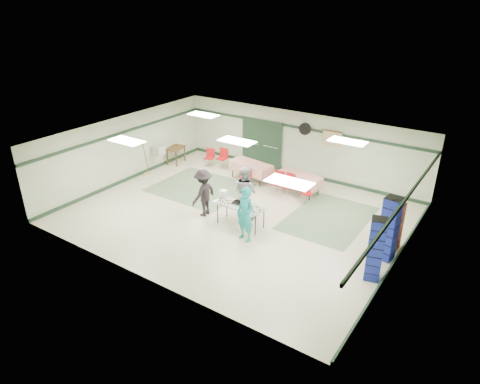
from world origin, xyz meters
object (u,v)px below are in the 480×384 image
Objects in this scene: volunteer_grey at (245,192)px; crate_stack_blue_a at (389,229)px; office_printer at (159,150)px; volunteer_teal at (245,214)px; chair_loose_b at (210,156)px; chair_loose_a at (223,156)px; crate_stack_red at (395,226)px; chair_d at (246,174)px; dining_table_a at (299,179)px; chair_b at (278,180)px; serving_table at (241,206)px; printer_table at (176,149)px; broom at (146,158)px; chair_c at (308,190)px; chair_a at (289,183)px; crate_stack_blue_b at (375,249)px; dining_table_b at (251,167)px; volunteer_dark at (204,193)px.

volunteer_grey is 4.84m from crate_stack_blue_a.
office_printer is (-5.46, 1.49, -0.01)m from volunteer_grey.
chair_loose_b is at bearing 149.05° from volunteer_teal.
chair_loose_b is at bearing -163.66° from chair_loose_a.
crate_stack_red is (4.84, 0.83, -0.18)m from volunteer_grey.
chair_loose_b is at bearing 176.59° from chair_d.
chair_b is at bearing -128.20° from dining_table_a.
printer_table is (-5.71, 3.19, -0.07)m from serving_table.
broom is (-5.79, 1.42, 0.03)m from serving_table.
volunteer_teal is at bearing -114.23° from chair_c.
chair_a is 1.20× the size of chair_c.
volunteer_grey is at bearing -178.62° from crate_stack_blue_a.
chair_loose_b is at bearing 49.49° from office_printer.
volunteer_grey is 4.96m from crate_stack_blue_b.
crate_stack_blue_b is at bearing -10.09° from broom.
volunteer_grey is at bearing -94.63° from dining_table_a.
dining_table_b reaches higher than serving_table.
dining_table_b is (-0.31, 3.50, -0.27)m from volunteer_dark.
dining_table_b is 2.36m from chair_loose_b.
crate_stack_blue_a reaches higher than chair_loose_b.
crate_stack_red is (0.00, 0.72, -0.24)m from crate_stack_blue_a.
dining_table_a is at bearing 40.11° from chair_b.
volunteer_teal is (0.64, -0.67, 0.18)m from serving_table.
broom is at bearing -103.69° from printer_table.
crate_stack_blue_a reaches higher than chair_loose_a.
dining_table_a is (1.89, 3.50, -0.27)m from volunteer_dark.
printer_table is (-6.34, 3.86, -0.25)m from volunteer_teal.
crate_stack_blue_b is at bearing -90.00° from crate_stack_red.
volunteer_dark is 6.09m from crate_stack_blue_b.
volunteer_grey is 4.91m from crate_stack_red.
crate_stack_blue_a is at bearing -3.63° from broom.
serving_table is at bearing -55.68° from chair_loose_b.
crate_stack_blue_b is at bearing -22.48° from dining_table_b.
dining_table_b is 6.68m from crate_stack_red.
crate_stack_blue_a is (4.31, -2.10, 0.40)m from chair_a.
crate_stack_blue_b reaches higher than chair_b.
serving_table is 2.88m from chair_a.
chair_c is at bearing 140.13° from volunteer_dark.
crate_stack_blue_a is 1.96× the size of printer_table.
chair_c is 0.53× the size of crate_stack_red.
chair_loose_a is at bearing 173.33° from dining_table_b.
crate_stack_blue_b is at bearing -9.56° from office_printer.
dining_table_b is 2.42× the size of chair_d.
crate_stack_blue_b reaches higher than dining_table_a.
chair_loose_b reaches higher than dining_table_b.
chair_loose_b is 9.23m from crate_stack_blue_a.
chair_loose_a is at bearing -151.00° from volunteer_dark.
crate_stack_blue_b is (0.00, -1.91, 0.17)m from crate_stack_red.
broom reaches higher than office_printer.
serving_table is 6.54m from printer_table.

